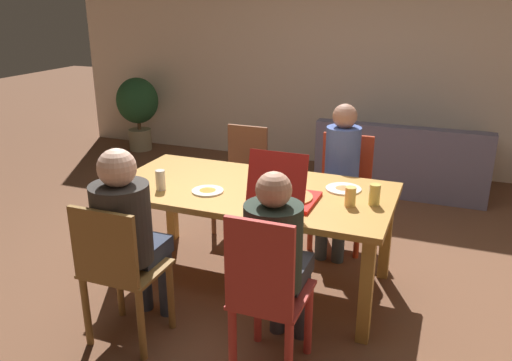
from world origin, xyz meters
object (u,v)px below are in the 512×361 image
Objects in this scene: chair_2 at (343,186)px; pizza_box_0 at (286,196)px; person_1 at (128,227)px; person_2 at (340,168)px; chair_1 at (118,270)px; drinking_glass_2 at (350,197)px; drinking_glass_0 at (375,195)px; drinking_glass_1 at (161,180)px; chair_3 at (243,174)px; chair_0 at (267,296)px; couch at (402,163)px; plate_0 at (208,190)px; person_0 at (277,253)px; potted_plant at (138,105)px; plate_1 at (343,188)px; dining_table at (251,198)px.

chair_2 is 1.17m from pizza_box_0.
person_1 reaches higher than person_2.
pizza_box_0 is (0.77, 0.79, 0.29)m from chair_1.
chair_1 is 1.51m from drinking_glass_2.
drinking_glass_1 is at bearing -169.72° from drinking_glass_0.
chair_3 is 1.22m from drinking_glass_1.
chair_3 is at bearing 90.00° from person_1.
chair_2 is at bearing 90.00° from chair_0.
couch is (1.25, 3.34, -0.45)m from person_1.
chair_3 is (-0.92, 0.13, -0.21)m from person_2.
chair_0 is 0.94m from person_1.
plate_0 is at bearing 14.22° from drinking_glass_1.
person_1 reaches higher than pizza_box_0.
drinking_glass_2 is at bearing -75.94° from chair_2.
chair_1 is at bearing -90.00° from person_1.
drinking_glass_0 is at bearing 62.98° from person_0.
drinking_glass_0 is (1.31, 0.84, 0.09)m from person_1.
pizza_box_0 reaches higher than drinking_glass_1.
chair_0 is at bearing -90.00° from person_0.
drinking_glass_1 is 0.14× the size of potted_plant.
chair_2 is 7.20× the size of drinking_glass_2.
pizza_box_0 reaches higher than potted_plant.
drinking_glass_0 is (0.39, 0.77, 0.12)m from person_0.
person_0 is at bearing -47.29° from potted_plant.
potted_plant is (-2.32, 3.71, 0.12)m from chair_1.
chair_2 is 6.50× the size of drinking_glass_1.
potted_plant is at bearing 136.64° from pizza_box_0.
chair_3 is 1.96× the size of pizza_box_0.
chair_0 is 3.45m from couch.
pizza_box_0 is (0.77, -1.10, 0.30)m from chair_3.
chair_2 reaches higher than plate_1.
chair_1 is 4.18× the size of plate_0.
chair_0 is 1.05m from drinking_glass_0.
plate_0 is (-0.72, 0.75, 0.24)m from chair_0.
potted_plant reaches higher than drinking_glass_1.
person_1 reaches higher than drinking_glass_2.
chair_2 is 1.62m from drinking_glass_1.
pizza_box_0 is (-0.15, 0.75, 0.28)m from chair_0.
person_0 is at bearing -58.91° from dining_table.
person_1 reaches higher than dining_table.
chair_3 is (-0.45, 0.91, -0.16)m from dining_table.
chair_3 reaches higher than drinking_glass_1.
person_1 is at bearing -117.23° from chair_2.
person_0 is at bearing -61.50° from chair_3.
plate_0 is (-0.72, -0.96, 0.04)m from person_2.
dining_table is 2.15× the size of chair_2.
dining_table is 2.15× the size of chair_3.
pizza_box_0 is 2.77m from couch.
chair_0 is 4.53× the size of plate_0.
plate_1 is at bearing 82.48° from chair_0.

